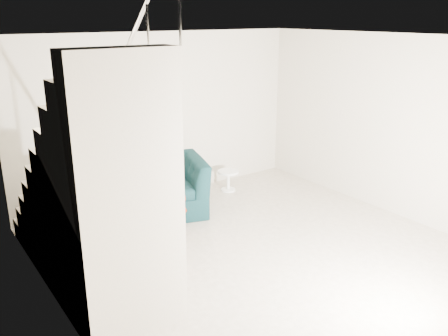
# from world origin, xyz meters

# --- Properties ---
(floor) EXTENTS (5.50, 5.50, 0.00)m
(floor) POSITION_xyz_m (0.00, 0.00, 0.00)
(floor) COLOR gray
(floor) RESTS_ON ground
(ceiling) EXTENTS (5.50, 5.50, 0.00)m
(ceiling) POSITION_xyz_m (0.00, 0.00, 2.70)
(ceiling) COLOR silver
(ceiling) RESTS_ON back_wall
(back_wall) EXTENTS (5.00, 0.00, 5.00)m
(back_wall) POSITION_xyz_m (0.00, 2.75, 1.35)
(back_wall) COLOR #BCB199
(back_wall) RESTS_ON floor
(left_wall) EXTENTS (0.00, 5.50, 5.50)m
(left_wall) POSITION_xyz_m (-2.50, 0.00, 1.35)
(left_wall) COLOR #BCB199
(left_wall) RESTS_ON floor
(right_wall) EXTENTS (0.00, 5.50, 5.50)m
(right_wall) POSITION_xyz_m (2.50, 0.00, 1.35)
(right_wall) COLOR #BCB199
(right_wall) RESTS_ON floor
(armchair) EXTENTS (1.57, 1.46, 0.84)m
(armchair) POSITION_xyz_m (-0.39, 2.09, 0.42)
(armchair) COLOR black
(armchair) RESTS_ON floor
(toddler) EXTENTS (0.37, 0.28, 0.92)m
(toddler) POSITION_xyz_m (-0.59, 1.32, 0.46)
(toddler) COLOR #AC1B05
(toddler) RESTS_ON floor
(side_table) EXTENTS (0.36, 0.36, 0.36)m
(side_table) POSITION_xyz_m (0.98, 2.25, 0.24)
(side_table) COLOR white
(side_table) RESTS_ON floor
(staircase) EXTENTS (1.02, 3.03, 3.62)m
(staircase) POSITION_xyz_m (-2.00, 0.55, 0.95)
(staircase) COLOR #ADA089
(staircase) RESTS_ON floor
(cushion) EXTENTS (0.40, 0.19, 0.40)m
(cushion) POSITION_xyz_m (-0.32, 2.41, 0.66)
(cushion) COLOR black
(cushion) RESTS_ON armchair
(throw) EXTENTS (0.05, 0.52, 0.58)m
(throw) POSITION_xyz_m (-0.93, 2.15, 0.53)
(throw) COLOR black
(throw) RESTS_ON armchair
(phone) EXTENTS (0.02, 0.05, 0.10)m
(phone) POSITION_xyz_m (-0.48, 1.29, 0.80)
(phone) COLOR black
(phone) RESTS_ON toddler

